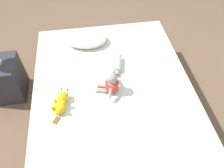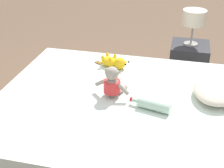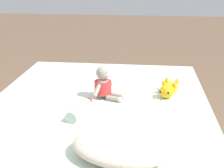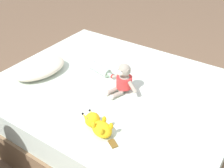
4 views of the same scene
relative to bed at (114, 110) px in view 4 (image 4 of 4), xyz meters
The scene contains 6 objects.
ground_plane 0.25m from the bed, ahead, with size 16.00×16.00×0.00m, color brown.
bed is the anchor object (origin of this frame).
pillow 0.74m from the bed, 107.60° to the left, with size 0.52×0.40×0.11m.
plush_monkey 0.37m from the bed, 105.84° to the right, with size 0.24×0.28×0.24m.
plush_yellow_creature 0.61m from the bed, 158.22° to the right, with size 0.17×0.33×0.10m.
glass_bottle 0.37m from the bed, 66.78° to the left, with size 0.12×0.29×0.07m.
Camera 4 is at (-1.50, -0.99, 1.73)m, focal length 43.50 mm.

